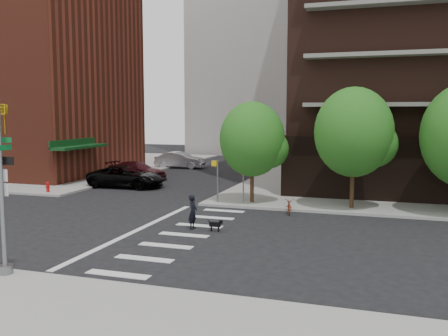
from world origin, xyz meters
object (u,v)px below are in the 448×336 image
at_px(scooter, 289,206).
at_px(fire_hydrant, 48,186).
at_px(parked_car_maroon, 137,171).
at_px(parked_car_silver, 180,160).
at_px(parked_car_black, 127,177).
at_px(traffic_signal, 3,201).
at_px(dog_walker, 193,212).

bearing_deg(scooter, fire_hydrant, 163.35).
height_order(fire_hydrant, parked_car_maroon, parked_car_maroon).
bearing_deg(scooter, parked_car_silver, 115.44).
height_order(fire_hydrant, parked_car_black, parked_car_black).
relative_size(parked_car_black, scooter, 3.50).
bearing_deg(traffic_signal, dog_walker, 68.65).
height_order(parked_car_maroon, dog_walker, dog_walker).
xyz_separation_m(parked_car_maroon, dog_walker, (11.15, -15.31, 0.08)).
distance_m(scooter, dog_walker, 6.47).
height_order(parked_car_black, parked_car_silver, parked_car_silver).
distance_m(parked_car_black, dog_walker, 14.80).
distance_m(traffic_signal, parked_car_black, 20.92).
xyz_separation_m(parked_car_silver, dog_walker, (11.15, -24.49, 0.01)).
height_order(parked_car_maroon, parked_car_silver, parked_car_silver).
bearing_deg(traffic_signal, parked_car_black, 107.84).
height_order(fire_hydrant, scooter, fire_hydrant).
xyz_separation_m(parked_car_silver, scooter, (14.92, -19.25, -0.39)).
height_order(parked_car_black, scooter, parked_car_black).
bearing_deg(scooter, traffic_signal, -129.51).
height_order(parked_car_black, parked_car_maroon, parked_car_black).
xyz_separation_m(fire_hydrant, parked_car_silver, (2.30, 17.95, 0.28)).
bearing_deg(parked_car_black, fire_hydrant, 139.70).
bearing_deg(fire_hydrant, parked_car_maroon, 75.30).
relative_size(parked_car_black, parked_car_maroon, 1.12).
relative_size(traffic_signal, parked_car_maroon, 1.15).
bearing_deg(parked_car_maroon, parked_car_silver, 3.10).
bearing_deg(parked_car_silver, parked_car_maroon, 174.55).
height_order(parked_car_silver, scooter, parked_car_silver).
relative_size(fire_hydrant, parked_car_black, 0.13).
bearing_deg(parked_car_maroon, fire_hydrant, 168.40).
relative_size(parked_car_silver, scooter, 3.01).
xyz_separation_m(fire_hydrant, dog_walker, (13.45, -6.54, 0.29)).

